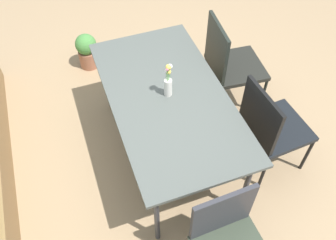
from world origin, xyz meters
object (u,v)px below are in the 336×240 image
at_px(chair_near_left, 270,125).
at_px(flower_vase, 168,82).
at_px(dining_table, 168,100).
at_px(potted_plant, 87,50).
at_px(chair_near_right, 229,62).

height_order(chair_near_left, flower_vase, flower_vase).
height_order(dining_table, chair_near_left, chair_near_left).
height_order(chair_near_left, potted_plant, chair_near_left).
xyz_separation_m(dining_table, chair_near_left, (-0.39, -0.75, -0.18)).
bearing_deg(chair_near_right, chair_near_left, 5.43).
relative_size(dining_table, chair_near_left, 1.80).
bearing_deg(potted_plant, chair_near_right, -131.99).
height_order(chair_near_right, potted_plant, chair_near_right).
distance_m(chair_near_left, chair_near_right, 0.78).
distance_m(flower_vase, potted_plant, 1.65).
xyz_separation_m(chair_near_right, potted_plant, (1.07, 1.19, -0.35)).
height_order(dining_table, chair_near_right, chair_near_right).
distance_m(dining_table, potted_plant, 1.60).
bearing_deg(chair_near_left, potted_plant, -150.72).
relative_size(dining_table, chair_near_right, 1.69).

